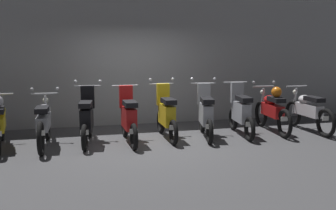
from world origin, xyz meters
The scene contains 10 objects.
ground_plane centered at (0.00, 0.00, 0.00)m, with size 80.00×80.00×0.00m, color #424244.
back_wall centered at (0.00, 2.17, 1.60)m, with size 16.00×0.30×3.20m, color gray.
motorbike_slot_2 centered at (-2.13, 0.22, 0.49)m, with size 0.59×1.95×1.15m.
motorbike_slot_3 centered at (-1.27, 0.28, 0.53)m, with size 0.58×1.67×1.29m.
motorbike_slot_4 centered at (-0.43, 0.14, 0.52)m, with size 0.56×1.68×1.18m.
motorbike_slot_5 centered at (0.43, 0.31, 0.53)m, with size 0.59×1.68×1.29m.
motorbike_slot_6 centered at (1.29, 0.18, 0.53)m, with size 0.59×1.67×1.29m.
motorbike_slot_7 centered at (2.13, 0.22, 0.52)m, with size 0.56×1.68×1.18m.
motorbike_slot_8 centered at (2.98, 0.34, 0.53)m, with size 0.59×1.95×1.15m.
motorbike_slot_9 centered at (3.83, 0.19, 0.49)m, with size 0.56×1.95×1.03m.
Camera 1 is at (-1.72, -8.27, 2.13)m, focal length 44.24 mm.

